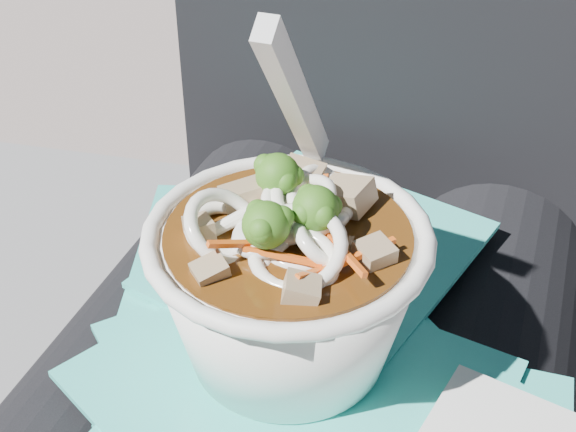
% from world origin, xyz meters
% --- Properties ---
extents(person_body, '(0.34, 0.94, 0.97)m').
position_xyz_m(person_body, '(0.00, 0.09, 0.52)').
color(person_body, black).
rests_on(person_body, ground).
extents(plastic_bag, '(0.31, 0.35, 0.01)m').
position_xyz_m(plastic_bag, '(0.01, 0.01, 0.57)').
color(plastic_bag, '#2EC2B4').
rests_on(plastic_bag, lap).
extents(udon_bowl, '(0.18, 0.18, 0.19)m').
position_xyz_m(udon_bowl, '(0.00, 0.00, 0.63)').
color(udon_bowl, white).
rests_on(udon_bowl, plastic_bag).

